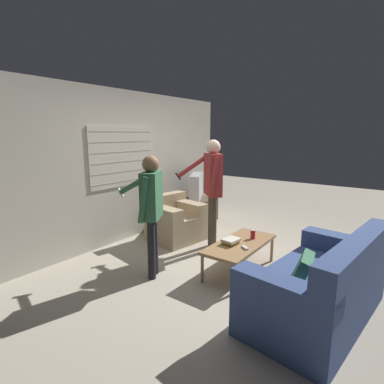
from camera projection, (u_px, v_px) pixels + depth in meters
The scene contains 12 objects.
ground_plane at pixel (227, 265), 4.24m from camera, with size 16.00×16.00×0.00m, color #B2A893.
wall_back at pixel (126, 166), 5.17m from camera, with size 5.20×0.08×2.55m.
couch_blue at pixel (321, 287), 2.98m from camera, with size 1.81×1.10×0.91m.
armchair_beige at pixel (175, 221), 5.24m from camera, with size 0.93×0.89×0.78m.
coffee_table at pixel (240, 245), 3.99m from camera, with size 1.20×0.54×0.40m.
tv_stand at pixel (196, 210), 6.31m from camera, with size 0.83×0.58×0.48m.
tv at pixel (196, 187), 6.21m from camera, with size 0.78×0.56×0.53m.
person_left_standing at pixel (151, 202), 3.74m from camera, with size 0.51×0.76×1.57m.
person_right_standing at pixel (212, 180), 4.69m from camera, with size 0.49×0.79×1.75m.
book_stack at pixel (231, 241), 3.94m from camera, with size 0.25×0.21×0.07m.
soda_can at pixel (253, 234), 4.13m from camera, with size 0.07×0.07×0.13m.
spare_remote at pixel (245, 248), 3.79m from camera, with size 0.11×0.13×0.02m.
Camera 1 is at (-3.48, -1.95, 1.83)m, focal length 28.00 mm.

